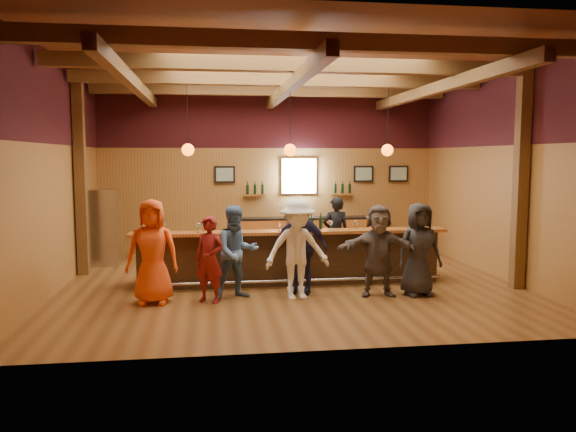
{
  "coord_description": "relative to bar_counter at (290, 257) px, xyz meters",
  "views": [
    {
      "loc": [
        -1.57,
        -11.09,
        2.56
      ],
      "look_at": [
        0.0,
        0.3,
        1.35
      ],
      "focal_mm": 35.0,
      "sensor_mm": 36.0,
      "label": 1
    }
  ],
  "objects": [
    {
      "name": "customer_orange",
      "position": [
        -2.61,
        -1.36,
        0.4
      ],
      "size": [
        0.94,
        0.65,
        1.84
      ],
      "primitive_type": "imported",
      "rotation": [
        0.0,
        0.0,
        -0.07
      ],
      "color": "#F74E17",
      "rests_on": "ground"
    },
    {
      "name": "bar_counter",
      "position": [
        0.0,
        0.0,
        0.0
      ],
      "size": [
        6.3,
        1.07,
        1.11
      ],
      "color": "black",
      "rests_on": "ground"
    },
    {
      "name": "glass_c",
      "position": [
        -1.74,
        -0.25,
        0.72
      ],
      "size": [
        0.08,
        0.08,
        0.18
      ],
      "color": "silver",
      "rests_on": "bar_counter"
    },
    {
      "name": "bottle_a",
      "position": [
        0.4,
        -0.26,
        0.72
      ],
      "size": [
        0.07,
        0.07,
        0.34
      ],
      "color": "black",
      "rests_on": "bar_counter"
    },
    {
      "name": "window",
      "position": [
        0.78,
        3.8,
        1.53
      ],
      "size": [
        0.95,
        0.09,
        0.95
      ],
      "color": "silver",
      "rests_on": "room"
    },
    {
      "name": "glass_f",
      "position": [
        0.77,
        -0.41,
        0.73
      ],
      "size": [
        0.09,
        0.09,
        0.2
      ],
      "color": "silver",
      "rests_on": "bar_counter"
    },
    {
      "name": "glass_d",
      "position": [
        -1.26,
        -0.38,
        0.71
      ],
      "size": [
        0.08,
        0.08,
        0.17
      ],
      "color": "silver",
      "rests_on": "bar_counter"
    },
    {
      "name": "ice_bucket",
      "position": [
        0.13,
        -0.25,
        0.7
      ],
      "size": [
        0.2,
        0.2,
        0.22
      ],
      "primitive_type": "cylinder",
      "color": "brown",
      "rests_on": "bar_counter"
    },
    {
      "name": "glass_a",
      "position": [
        -2.5,
        -0.28,
        0.73
      ],
      "size": [
        0.09,
        0.09,
        0.19
      ],
      "color": "silver",
      "rests_on": "bar_counter"
    },
    {
      "name": "customer_white",
      "position": [
        -0.06,
        -1.39,
        0.39
      ],
      "size": [
        1.25,
        0.83,
        1.82
      ],
      "primitive_type": "imported",
      "rotation": [
        0.0,
        0.0,
        0.13
      ],
      "color": "white",
      "rests_on": "ground"
    },
    {
      "name": "customer_dark",
      "position": [
        2.21,
        -1.44,
        0.34
      ],
      "size": [
        0.88,
        0.61,
        1.73
      ],
      "primitive_type": "imported",
      "rotation": [
        0.0,
        0.0,
        0.08
      ],
      "color": "#252427",
      "rests_on": "ground"
    },
    {
      "name": "bartender",
      "position": [
        1.21,
        1.09,
        0.31
      ],
      "size": [
        0.62,
        0.41,
        1.67
      ],
      "primitive_type": "imported",
      "rotation": [
        0.0,
        0.0,
        3.16
      ],
      "color": "black",
      "rests_on": "ground"
    },
    {
      "name": "bottle_b",
      "position": [
        0.61,
        -0.17,
        0.72
      ],
      "size": [
        0.07,
        0.07,
        0.33
      ],
      "color": "black",
      "rests_on": "bar_counter"
    },
    {
      "name": "glass_e",
      "position": [
        -0.25,
        -0.39,
        0.7
      ],
      "size": [
        0.07,
        0.07,
        0.16
      ],
      "color": "silver",
      "rests_on": "bar_counter"
    },
    {
      "name": "glass_b",
      "position": [
        -1.85,
        -0.34,
        0.72
      ],
      "size": [
        0.08,
        0.08,
        0.19
      ],
      "color": "silver",
      "rests_on": "bar_counter"
    },
    {
      "name": "framed_pictures",
      "position": [
        1.65,
        3.79,
        1.58
      ],
      "size": [
        5.35,
        0.05,
        0.45
      ],
      "color": "black",
      "rests_on": "room"
    },
    {
      "name": "customer_redvest",
      "position": [
        -1.63,
        -1.4,
        0.24
      ],
      "size": [
        0.67,
        0.6,
        1.53
      ],
      "primitive_type": "imported",
      "rotation": [
        0.0,
        0.0,
        -0.53
      ],
      "color": "maroon",
      "rests_on": "ground"
    },
    {
      "name": "wine_shelves",
      "position": [
        0.78,
        3.73,
        1.1
      ],
      "size": [
        3.0,
        0.18,
        0.3
      ],
      "color": "#9B4E1C",
      "rests_on": "room"
    },
    {
      "name": "customer_navy",
      "position": [
        0.06,
        -0.96,
        0.36
      ],
      "size": [
        1.12,
        0.82,
        1.76
      ],
      "primitive_type": "imported",
      "rotation": [
        0.0,
        0.0,
        -0.43
      ],
      "color": "#1D1D3A",
      "rests_on": "ground"
    },
    {
      "name": "glass_h",
      "position": [
        1.88,
        -0.39,
        0.71
      ],
      "size": [
        0.08,
        0.08,
        0.17
      ],
      "color": "silver",
      "rests_on": "bar_counter"
    },
    {
      "name": "room",
      "position": [
        -0.02,
        -0.09,
        2.69
      ],
      "size": [
        9.04,
        9.0,
        4.52
      ],
      "color": "brown",
      "rests_on": "ground"
    },
    {
      "name": "glass_g",
      "position": [
        1.31,
        -0.29,
        0.71
      ],
      "size": [
        0.08,
        0.08,
        0.17
      ],
      "color": "silver",
      "rests_on": "bar_counter"
    },
    {
      "name": "stainless_fridge",
      "position": [
        -4.12,
        2.45,
        0.38
      ],
      "size": [
        0.7,
        0.7,
        1.8
      ],
      "primitive_type": "cube",
      "color": "silver",
      "rests_on": "ground"
    },
    {
      "name": "customer_denim",
      "position": [
        -1.14,
        -1.18,
        0.32
      ],
      "size": [
        0.96,
        0.84,
        1.69
      ],
      "primitive_type": "imported",
      "rotation": [
        0.0,
        0.0,
        0.27
      ],
      "color": "#4C6F99",
      "rests_on": "ground"
    },
    {
      "name": "pendant_lights",
      "position": [
        -0.02,
        -0.15,
        2.19
      ],
      "size": [
        4.24,
        0.24,
        1.37
      ],
      "color": "black",
      "rests_on": "room"
    },
    {
      "name": "customer_brown",
      "position": [
        1.46,
        -1.37,
        0.33
      ],
      "size": [
        1.62,
        0.68,
        1.7
      ],
      "primitive_type": "imported",
      "rotation": [
        0.0,
        0.0,
        -0.12
      ],
      "color": "#544943",
      "rests_on": "ground"
    },
    {
      "name": "back_bar_cabinet",
      "position": [
        1.18,
        3.57,
        -0.05
      ],
      "size": [
        4.0,
        0.52,
        0.95
      ],
      "color": "#9B4E1C",
      "rests_on": "ground"
    }
  ]
}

